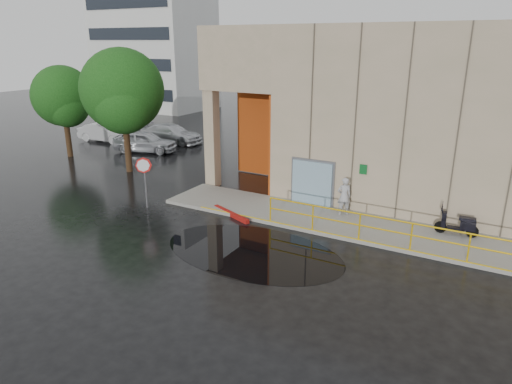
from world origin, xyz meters
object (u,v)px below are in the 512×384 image
red_curb (231,214)px  tree_far (64,99)px  scooter (458,218)px  car_a (145,142)px  car_b (105,132)px  tree_near (122,94)px  car_c (171,134)px  person (344,196)px  stop_sign (144,171)px

red_curb → tree_far: bearing=165.2°
scooter → red_curb: (-8.91, -2.24, -0.77)m
car_a → car_b: 5.19m
car_b → tree_near: tree_near is taller
car_a → tree_near: size_ratio=0.62×
scooter → car_c: car_c is taller
tree_near → tree_far: (-6.11, 0.93, -0.71)m
person → stop_sign: size_ratio=0.69×
car_c → tree_far: (-3.05, -6.64, 3.10)m
person → car_a: 16.79m
stop_sign → car_c: (-8.10, 11.67, -1.06)m
scooter → tree_near: tree_near is taller
person → tree_far: (-19.40, 1.75, 2.82)m
stop_sign → tree_far: size_ratio=0.41×
car_a → tree_near: tree_near is taller
scooter → person: bearing=175.2°
red_curb → car_b: bearing=152.8°
red_curb → car_c: 16.03m
stop_sign → tree_far: (-11.15, 5.03, 2.04)m
tree_near → car_c: bearing=112.0°
car_a → person: bearing=-125.8°
car_a → tree_near: bearing=-166.2°
person → stop_sign: bearing=-12.2°
stop_sign → tree_far: bearing=138.3°
person → scooter: 4.57m
car_c → red_curb: bearing=-137.3°
stop_sign → tree_far: tree_far is taller
person → tree_far: size_ratio=0.28×
tree_near → red_curb: bearing=-18.8°
scooter → stop_sign: 13.26m
scooter → tree_far: (-23.96, 1.73, 2.95)m
scooter → car_b: 26.37m
red_curb → car_a: size_ratio=0.55×
stop_sign → car_a: stop_sign is taller
car_b → tree_far: 5.77m
stop_sign → car_b: size_ratio=0.56×
red_curb → car_a: bearing=147.6°
tree_far → scooter: bearing=-4.1°
scooter → stop_sign: stop_sign is taller
car_c → tree_near: tree_near is taller
tree_near → tree_far: size_ratio=1.19×
tree_far → car_a: bearing=44.9°
person → stop_sign: (-8.25, -3.28, 0.78)m
car_b → tree_near: 10.25m
car_b → red_curb: bearing=-122.5°
person → red_curb: 4.96m
car_c → tree_far: bearing=149.5°
red_curb → tree_near: bearing=161.2°
stop_sign → car_c: bearing=107.4°
car_c → car_a: bearing=-179.3°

